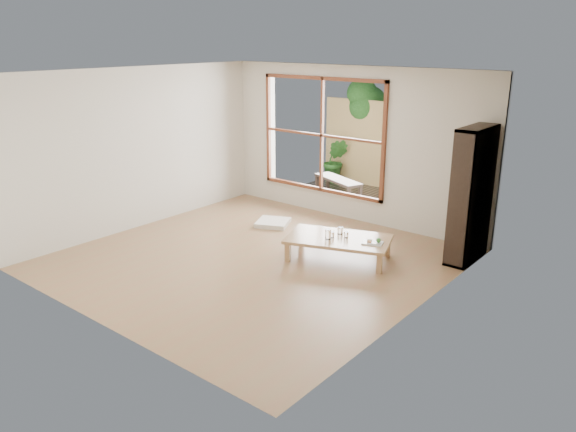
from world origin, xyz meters
name	(u,v)px	position (x,y,z in m)	size (l,w,h in m)	color
ground	(256,259)	(0.00, 0.00, 0.00)	(5.00, 5.00, 0.00)	#94724A
low_table	(339,240)	(0.90, 0.77, 0.28)	(1.64, 1.27, 0.32)	#AD7A54
floor_cushion	(273,223)	(-0.80, 1.32, 0.04)	(0.51, 0.51, 0.07)	silver
bookshelf	(471,195)	(2.33, 1.90, 0.95)	(0.30, 0.86, 1.90)	black
glass_tall	(328,234)	(0.82, 0.62, 0.39)	(0.08, 0.08, 0.15)	silver
glass_mid	(346,235)	(0.99, 0.83, 0.36)	(0.06, 0.06, 0.09)	silver
glass_short	(340,231)	(0.83, 0.91, 0.37)	(0.08, 0.08, 0.10)	silver
glass_small	(332,235)	(0.82, 0.71, 0.36)	(0.07, 0.07, 0.09)	silver
food_tray	(374,242)	(1.41, 0.87, 0.34)	(0.32, 0.27, 0.09)	white
deck	(355,198)	(-0.60, 3.56, 0.00)	(2.80, 2.00, 0.05)	#3A312A
garden_bench	(338,182)	(-0.87, 3.36, 0.34)	(1.23, 0.76, 0.38)	black
bamboo_fence	(383,146)	(-0.60, 4.56, 0.90)	(2.80, 0.06, 1.80)	tan
shrub_right	(413,174)	(0.22, 4.36, 0.48)	(0.81, 0.71, 0.90)	#2A6625
shrub_left	(335,161)	(-1.59, 4.30, 0.50)	(0.52, 0.42, 0.95)	#2A6625
garden_tree	(364,106)	(-1.28, 4.86, 1.63)	(1.04, 0.85, 2.22)	#4C3D2D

